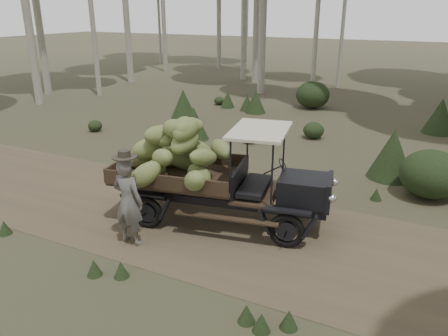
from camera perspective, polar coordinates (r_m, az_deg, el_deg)
The scene contains 5 objects.
ground at distance 9.09m, azimuth 1.44°, elevation -8.21°, with size 120.00×120.00×0.00m, color #473D2B.
dirt_track at distance 9.09m, azimuth 1.44°, elevation -8.18°, with size 70.00×4.00×0.01m, color brown.
banana_truck at distance 9.14m, azimuth -3.60°, elevation 0.94°, with size 4.82×2.68×2.31m.
farmer at distance 8.46m, azimuth -12.41°, elevation -4.19°, with size 0.64×0.47×1.90m.
undergrowth at distance 11.39m, azimuth 24.02°, elevation -0.97°, with size 20.38×24.59×1.37m.
Camera 1 is at (3.36, -7.26, 4.33)m, focal length 35.00 mm.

